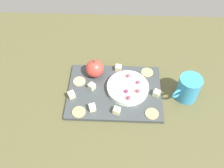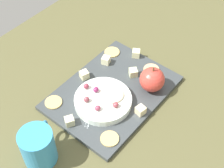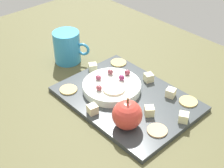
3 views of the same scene
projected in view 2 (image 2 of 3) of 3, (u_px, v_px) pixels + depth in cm
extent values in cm
cube|color=#4E4C2D|center=(123.00, 98.00, 93.74)|extent=(143.52, 91.34, 4.08)
cube|color=#373D3F|center=(112.00, 93.00, 91.62)|extent=(34.04, 24.82, 1.26)
cylinder|color=white|center=(103.00, 101.00, 87.61)|extent=(15.21, 15.21, 2.02)
sphere|color=#C83B31|center=(152.00, 80.00, 89.37)|extent=(6.85, 6.85, 6.85)
cylinder|color=brown|center=(153.00, 69.00, 86.36)|extent=(0.50, 0.50, 1.20)
cube|color=beige|center=(106.00, 60.00, 97.64)|extent=(2.76, 2.76, 2.20)
cube|color=beige|center=(133.00, 73.00, 94.29)|extent=(3.10, 3.10, 2.20)
cube|color=beige|center=(136.00, 53.00, 99.56)|extent=(3.02, 3.02, 2.20)
cube|color=beige|center=(84.00, 75.00, 93.73)|extent=(2.81, 2.81, 2.20)
cube|color=beige|center=(70.00, 121.00, 83.16)|extent=(3.01, 3.01, 2.20)
cube|color=beige|center=(141.00, 110.00, 85.41)|extent=(2.56, 2.56, 2.20)
cylinder|color=tan|center=(151.00, 69.00, 96.36)|extent=(4.59, 4.59, 0.40)
cylinder|color=tan|center=(112.00, 52.00, 101.25)|extent=(4.59, 4.59, 0.40)
cylinder|color=tan|center=(53.00, 102.00, 88.29)|extent=(4.59, 4.59, 0.40)
cylinder|color=tan|center=(110.00, 139.00, 80.79)|extent=(4.59, 4.59, 0.40)
ellipsoid|color=#8E3A4F|center=(98.00, 108.00, 83.88)|extent=(1.61, 1.45, 1.30)
ellipsoid|color=brown|center=(87.00, 99.00, 85.63)|extent=(1.61, 1.45, 1.49)
ellipsoid|color=#822855|center=(96.00, 90.00, 87.84)|extent=(1.61, 1.45, 1.52)
ellipsoid|color=#953E46|center=(116.00, 105.00, 84.47)|extent=(1.61, 1.45, 1.48)
ellipsoid|color=#8C3444|center=(86.00, 86.00, 88.67)|extent=(1.61, 1.45, 1.49)
cylinder|color=beige|center=(112.00, 94.00, 87.39)|extent=(5.64, 5.64, 0.60)
cylinder|color=#338FC3|center=(38.00, 147.00, 75.39)|extent=(7.86, 7.86, 9.61)
torus|color=#338FC3|center=(44.00, 128.00, 78.77)|extent=(3.83, 2.76, 4.00)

